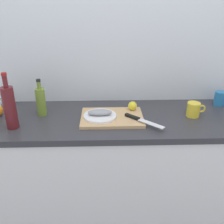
{
  "coord_description": "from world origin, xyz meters",
  "views": [
    {
      "loc": [
        -0.08,
        -1.56,
        1.65
      ],
      "look_at": [
        -0.03,
        -0.03,
        0.95
      ],
      "focal_mm": 41.26,
      "sensor_mm": 36.0,
      "label": 1
    }
  ],
  "objects_px": {
    "chef_knife": "(139,119)",
    "fish_fillet": "(100,112)",
    "white_plate": "(100,116)",
    "coffee_mug_0": "(220,98)",
    "wine_bottle": "(10,107)",
    "coffee_mug_1": "(194,110)",
    "lemon_0": "(133,106)",
    "cutting_board": "(112,117)",
    "olive_oil_bottle": "(41,101)"
  },
  "relations": [
    {
      "from": "coffee_mug_1",
      "to": "coffee_mug_0",
      "type": "bearing_deg",
      "value": 36.59
    },
    {
      "from": "cutting_board",
      "to": "white_plate",
      "type": "height_order",
      "value": "white_plate"
    },
    {
      "from": "wine_bottle",
      "to": "cutting_board",
      "type": "bearing_deg",
      "value": 9.29
    },
    {
      "from": "white_plate",
      "to": "lemon_0",
      "type": "height_order",
      "value": "lemon_0"
    },
    {
      "from": "coffee_mug_1",
      "to": "olive_oil_bottle",
      "type": "bearing_deg",
      "value": 176.63
    },
    {
      "from": "lemon_0",
      "to": "wine_bottle",
      "type": "height_order",
      "value": "wine_bottle"
    },
    {
      "from": "cutting_board",
      "to": "chef_knife",
      "type": "relative_size",
      "value": 1.77
    },
    {
      "from": "cutting_board",
      "to": "lemon_0",
      "type": "distance_m",
      "value": 0.18
    },
    {
      "from": "white_plate",
      "to": "cutting_board",
      "type": "bearing_deg",
      "value": 6.54
    },
    {
      "from": "wine_bottle",
      "to": "coffee_mug_0",
      "type": "height_order",
      "value": "wine_bottle"
    },
    {
      "from": "cutting_board",
      "to": "olive_oil_bottle",
      "type": "distance_m",
      "value": 0.49
    },
    {
      "from": "white_plate",
      "to": "chef_knife",
      "type": "height_order",
      "value": "chef_knife"
    },
    {
      "from": "fish_fillet",
      "to": "lemon_0",
      "type": "height_order",
      "value": "lemon_0"
    },
    {
      "from": "fish_fillet",
      "to": "coffee_mug_0",
      "type": "xyz_separation_m",
      "value": [
        0.88,
        0.22,
        -0.0
      ]
    },
    {
      "from": "fish_fillet",
      "to": "wine_bottle",
      "type": "relative_size",
      "value": 0.46
    },
    {
      "from": "olive_oil_bottle",
      "to": "wine_bottle",
      "type": "relative_size",
      "value": 0.72
    },
    {
      "from": "wine_bottle",
      "to": "coffee_mug_1",
      "type": "bearing_deg",
      "value": 6.05
    },
    {
      "from": "fish_fillet",
      "to": "olive_oil_bottle",
      "type": "bearing_deg",
      "value": 166.93
    },
    {
      "from": "fish_fillet",
      "to": "coffee_mug_1",
      "type": "bearing_deg",
      "value": 2.89
    },
    {
      "from": "chef_knife",
      "to": "coffee_mug_1",
      "type": "relative_size",
      "value": 1.83
    },
    {
      "from": "lemon_0",
      "to": "wine_bottle",
      "type": "distance_m",
      "value": 0.79
    },
    {
      "from": "coffee_mug_0",
      "to": "coffee_mug_1",
      "type": "relative_size",
      "value": 0.93
    },
    {
      "from": "cutting_board",
      "to": "coffee_mug_1",
      "type": "height_order",
      "value": "coffee_mug_1"
    },
    {
      "from": "chef_knife",
      "to": "fish_fillet",
      "type": "bearing_deg",
      "value": -150.62
    },
    {
      "from": "olive_oil_bottle",
      "to": "wine_bottle",
      "type": "height_order",
      "value": "wine_bottle"
    },
    {
      "from": "chef_knife",
      "to": "coffee_mug_1",
      "type": "bearing_deg",
      "value": 56.99
    },
    {
      "from": "wine_bottle",
      "to": "coffee_mug_1",
      "type": "distance_m",
      "value": 1.18
    },
    {
      "from": "white_plate",
      "to": "wine_bottle",
      "type": "height_order",
      "value": "wine_bottle"
    },
    {
      "from": "cutting_board",
      "to": "fish_fillet",
      "type": "relative_size",
      "value": 2.53
    },
    {
      "from": "olive_oil_bottle",
      "to": "wine_bottle",
      "type": "distance_m",
      "value": 0.23
    },
    {
      "from": "wine_bottle",
      "to": "coffee_mug_1",
      "type": "xyz_separation_m",
      "value": [
        1.17,
        0.12,
        -0.09
      ]
    },
    {
      "from": "fish_fillet",
      "to": "chef_knife",
      "type": "height_order",
      "value": "fish_fillet"
    },
    {
      "from": "cutting_board",
      "to": "lemon_0",
      "type": "height_order",
      "value": "lemon_0"
    },
    {
      "from": "fish_fillet",
      "to": "olive_oil_bottle",
      "type": "xyz_separation_m",
      "value": [
        -0.4,
        0.09,
        0.05
      ]
    },
    {
      "from": "white_plate",
      "to": "coffee_mug_0",
      "type": "bearing_deg",
      "value": 14.07
    },
    {
      "from": "fish_fillet",
      "to": "chef_knife",
      "type": "distance_m",
      "value": 0.26
    },
    {
      "from": "white_plate",
      "to": "wine_bottle",
      "type": "distance_m",
      "value": 0.56
    },
    {
      "from": "chef_knife",
      "to": "coffee_mug_0",
      "type": "bearing_deg",
      "value": 67.22
    },
    {
      "from": "lemon_0",
      "to": "wine_bottle",
      "type": "relative_size",
      "value": 0.17
    },
    {
      "from": "wine_bottle",
      "to": "fish_fillet",
      "type": "bearing_deg",
      "value": 9.69
    },
    {
      "from": "chef_knife",
      "to": "coffee_mug_1",
      "type": "height_order",
      "value": "coffee_mug_1"
    },
    {
      "from": "wine_bottle",
      "to": "coffee_mug_0",
      "type": "bearing_deg",
      "value": 12.43
    },
    {
      "from": "cutting_board",
      "to": "coffee_mug_0",
      "type": "bearing_deg",
      "value": 14.79
    },
    {
      "from": "cutting_board",
      "to": "wine_bottle",
      "type": "xyz_separation_m",
      "value": [
        -0.62,
        -0.1,
        0.13
      ]
    },
    {
      "from": "chef_knife",
      "to": "coffee_mug_1",
      "type": "distance_m",
      "value": 0.39
    },
    {
      "from": "cutting_board",
      "to": "white_plate",
      "type": "xyz_separation_m",
      "value": [
        -0.08,
        -0.01,
        0.02
      ]
    },
    {
      "from": "cutting_board",
      "to": "olive_oil_bottle",
      "type": "relative_size",
      "value": 1.62
    },
    {
      "from": "white_plate",
      "to": "fish_fillet",
      "type": "height_order",
      "value": "fish_fillet"
    },
    {
      "from": "lemon_0",
      "to": "olive_oil_bottle",
      "type": "relative_size",
      "value": 0.24
    },
    {
      "from": "white_plate",
      "to": "lemon_0",
      "type": "xyz_separation_m",
      "value": [
        0.22,
        0.11,
        0.02
      ]
    }
  ]
}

